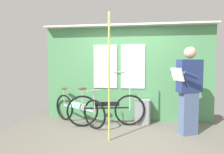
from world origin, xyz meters
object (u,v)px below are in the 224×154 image
bicycle_near_door (106,110)px  handrail_pole (109,77)px  passenger_reading_newspaper (189,88)px  trash_bin_by_wall (142,111)px  bicycle_leaning_behind (78,109)px

bicycle_near_door → handrail_pole: size_ratio=0.76×
bicycle_near_door → passenger_reading_newspaper: size_ratio=1.01×
passenger_reading_newspaper → handrail_pole: size_ratio=0.75×
bicycle_near_door → trash_bin_by_wall: size_ratio=3.12×
bicycle_leaning_behind → trash_bin_by_wall: size_ratio=2.62×
bicycle_near_door → trash_bin_by_wall: bearing=10.7°
trash_bin_by_wall → handrail_pole: (-0.65, -1.15, 0.89)m
bicycle_leaning_behind → passenger_reading_newspaper: passenger_reading_newspaper is taller
bicycle_near_door → bicycle_leaning_behind: 0.69m
bicycle_near_door → passenger_reading_newspaper: passenger_reading_newspaper is taller
bicycle_near_door → handrail_pole: (0.19, -0.80, 0.80)m
handrail_pole → bicycle_near_door: bearing=103.3°
bicycle_near_door → trash_bin_by_wall: 0.91m
bicycle_near_door → passenger_reading_newspaper: bearing=-21.5°
passenger_reading_newspaper → bicycle_leaning_behind: bearing=-30.3°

